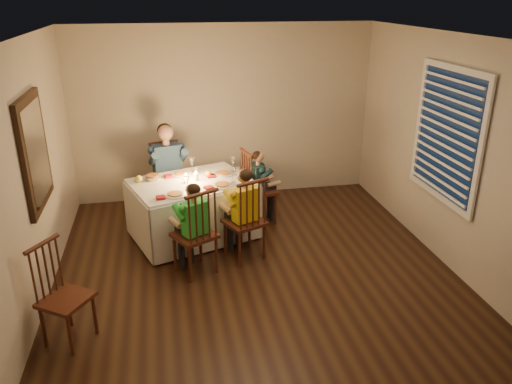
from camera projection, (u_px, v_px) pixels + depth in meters
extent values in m
plane|color=black|center=(256.00, 274.00, 5.70)|extent=(5.00, 5.00, 0.00)
cube|color=#BDB2A1|center=(28.00, 181.00, 4.82)|extent=(0.02, 5.00, 2.60)
cube|color=#BDB2A1|center=(452.00, 154.00, 5.62)|extent=(0.02, 5.00, 2.60)
cube|color=#BDB2A1|center=(224.00, 113.00, 7.49)|extent=(4.50, 0.02, 2.60)
plane|color=white|center=(256.00, 37.00, 4.73)|extent=(5.00, 5.00, 0.00)
cube|color=white|center=(191.00, 183.00, 6.31)|extent=(1.69, 1.43, 0.04)
cube|color=white|center=(178.00, 196.00, 6.87)|extent=(1.41, 0.49, 0.71)
cube|color=white|center=(210.00, 225.00, 6.03)|extent=(1.41, 0.49, 0.71)
cube|color=white|center=(242.00, 199.00, 6.78)|extent=(0.36, 1.02, 0.71)
cube|color=white|center=(138.00, 221.00, 6.11)|extent=(0.36, 1.02, 0.71)
cylinder|color=silver|center=(182.00, 174.00, 6.53)|extent=(0.33, 0.33, 0.02)
cylinder|color=silver|center=(175.00, 195.00, 5.86)|extent=(0.33, 0.33, 0.02)
cylinder|color=silver|center=(222.00, 185.00, 6.15)|extent=(0.33, 0.33, 0.02)
cylinder|color=silver|center=(223.00, 174.00, 6.54)|extent=(0.33, 0.33, 0.02)
cylinder|color=white|center=(186.00, 179.00, 6.25)|extent=(0.06, 0.06, 0.10)
cylinder|color=white|center=(196.00, 177.00, 6.32)|extent=(0.06, 0.06, 0.10)
sphere|color=#FFEF43|center=(139.00, 179.00, 6.27)|extent=(0.09, 0.09, 0.09)
sphere|color=orange|center=(208.00, 174.00, 6.45)|extent=(0.08, 0.08, 0.08)
imported|color=silver|center=(153.00, 178.00, 6.35)|extent=(0.21, 0.21, 0.05)
cube|color=black|center=(34.00, 152.00, 5.02)|extent=(0.05, 0.95, 1.15)
cube|color=white|center=(37.00, 152.00, 5.02)|extent=(0.01, 0.78, 0.98)
cube|color=black|center=(448.00, 135.00, 5.63)|extent=(0.01, 1.20, 1.40)
cube|color=white|center=(447.00, 135.00, 5.63)|extent=(0.03, 1.34, 1.54)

